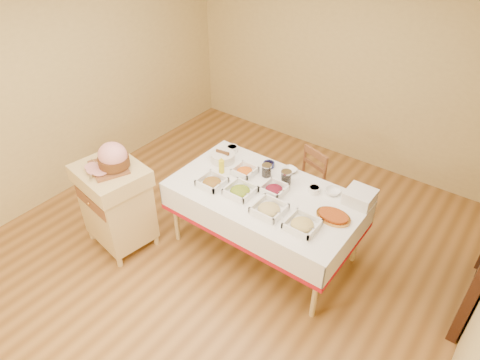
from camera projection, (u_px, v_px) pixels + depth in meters
name	position (u px, v px, depth m)	size (l,w,h in m)	color
room_shell	(219.00, 147.00, 3.69)	(5.00, 5.00, 5.00)	#9B672F
dining_table	(265.00, 205.00, 4.16)	(1.82, 1.02, 0.76)	#D7BB76
butcher_cart	(116.00, 202.00, 4.29)	(0.75, 0.65, 0.95)	#D7BB76
dining_chair	(304.00, 186.00, 4.68)	(0.47, 0.46, 0.84)	brown
ham_on_board	(112.00, 158.00, 3.98)	(0.41, 0.39, 0.27)	brown
serving_dish_a	(212.00, 182.00, 4.13)	(0.25, 0.24, 0.11)	white
serving_dish_b	(240.00, 191.00, 4.02)	(0.25, 0.25, 0.10)	white
serving_dish_c	(269.00, 209.00, 3.80)	(0.27, 0.27, 0.11)	white
serving_dish_d	(302.00, 224.00, 3.64)	(0.26, 0.26, 0.10)	white
serving_dish_e	(245.00, 171.00, 4.29)	(0.22, 0.21, 0.10)	white
serving_dish_f	(274.00, 189.00, 4.04)	(0.23, 0.22, 0.11)	white
small_bowl_left	(232.00, 149.00, 4.63)	(0.13, 0.13, 0.06)	white
small_bowl_mid	(269.00, 164.00, 4.39)	(0.12, 0.12, 0.05)	navy
small_bowl_right	(314.00, 189.00, 4.04)	(0.12, 0.12, 0.06)	white
bowl_white_imported	(290.00, 170.00, 4.32)	(0.14, 0.14, 0.04)	white
bowl_small_imported	(333.00, 192.00, 4.03)	(0.14, 0.14, 0.05)	white
preserve_jar_left	(267.00, 171.00, 4.24)	(0.10, 0.10, 0.13)	silver
preserve_jar_right	(286.00, 178.00, 4.14)	(0.11, 0.11, 0.13)	silver
mustard_bottle	(221.00, 166.00, 4.28)	(0.06, 0.06, 0.18)	yellow
bread_basket	(223.00, 157.00, 4.47)	(0.25, 0.25, 0.11)	silver
plate_stack	(360.00, 197.00, 3.90)	(0.25, 0.25, 0.12)	white
brass_platter	(333.00, 216.00, 3.75)	(0.32, 0.23, 0.04)	#C08336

